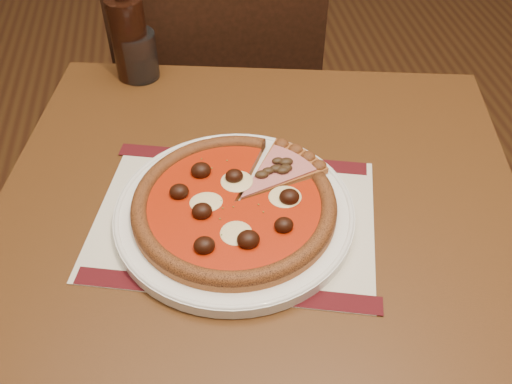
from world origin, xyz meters
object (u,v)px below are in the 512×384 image
chair_far (218,87)px  table (258,259)px  water_glass (138,55)px  pizza (234,204)px  plate (235,213)px  bottle (129,34)px

chair_far → table: bearing=89.8°
table → water_glass: (-0.17, 0.40, 0.15)m
pizza → water_glass: bearing=108.4°
table → water_glass: water_glass is taller
plate → pizza: (-0.00, -0.00, 0.02)m
table → pizza: pizza is taller
table → bottle: size_ratio=4.19×
chair_far → bottle: bottle is taller
water_glass → chair_far: bearing=55.1°
water_glass → bottle: 0.04m
plate → water_glass: water_glass is taller
pizza → water_glass: size_ratio=3.29×
plate → pizza: bearing=-138.6°
chair_far → water_glass: size_ratio=10.72×
plate → bottle: (-0.14, 0.41, 0.08)m
chair_far → water_glass: 0.38m
water_glass → bottle: size_ratio=0.40×
water_glass → plate: bearing=-71.6°
bottle → chair_far: bearing=53.2°
chair_far → plate: (-0.03, -0.64, 0.21)m
pizza → chair_far: bearing=87.4°
table → plate: size_ratio=2.72×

